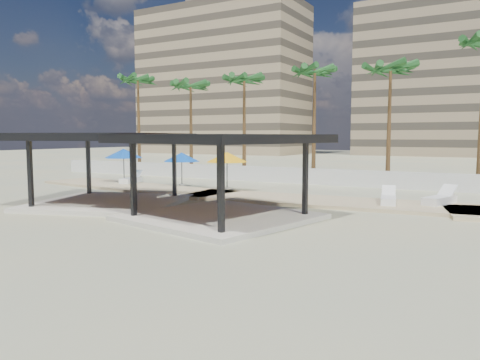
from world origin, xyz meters
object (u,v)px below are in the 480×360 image
object	(u,v)px
pavilion_central	(220,169)
lounger_b	(440,200)
umbrella_a	(124,153)
lounger_a	(131,180)
pavilion_west	(108,162)
lounger_c	(388,199)

from	to	relation	value
pavilion_central	lounger_b	distance (m)	11.70
umbrella_a	lounger_b	bearing A→B (deg)	-0.79
lounger_b	lounger_a	bearing A→B (deg)	107.57
pavilion_west	lounger_a	xyz separation A→B (m)	(-5.92, 8.12, -1.85)
pavilion_west	lounger_b	xyz separation A→B (m)	(15.30, 7.66, -1.84)
lounger_c	lounger_a	bearing A→B (deg)	73.56
pavilion_west	pavilion_central	bearing A→B (deg)	-23.94
pavilion_central	lounger_c	world-z (taller)	pavilion_central
pavilion_west	lounger_c	distance (m)	14.67
pavilion_west	lounger_b	world-z (taller)	pavilion_west
pavilion_central	lounger_a	world-z (taller)	pavilion_central
pavilion_central	pavilion_west	xyz separation A→B (m)	(-7.43, 0.82, 0.05)
umbrella_a	lounger_c	distance (m)	19.60
lounger_c	pavilion_central	bearing A→B (deg)	131.35
pavilion_central	lounger_b	xyz separation A→B (m)	(7.87, 8.47, -1.80)
lounger_a	lounger_c	size ratio (longest dim) A/B	1.05
pavilion_central	pavilion_west	distance (m)	7.48
umbrella_a	lounger_a	bearing A→B (deg)	15.94
lounger_c	lounger_b	bearing A→B (deg)	-76.78
lounger_a	lounger_c	xyz separation A→B (m)	(18.90, -1.54, -0.01)
pavilion_west	lounger_c	world-z (taller)	pavilion_west
pavilion_west	lounger_b	bearing A→B (deg)	8.92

